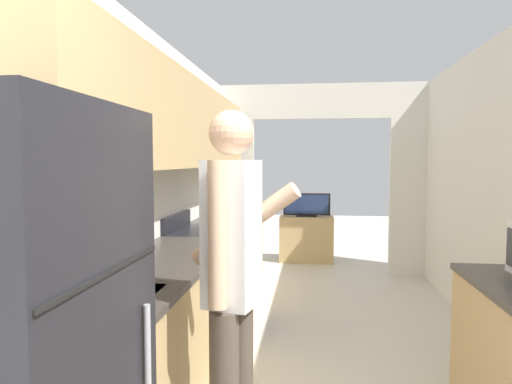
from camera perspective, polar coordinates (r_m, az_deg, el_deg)
wall_left at (r=3.35m, az=-13.52°, el=3.79°), size 0.38×7.87×2.50m
wall_far_with_doorway at (r=6.06m, az=8.10°, el=3.44°), size 3.08×0.06×2.50m
counter_left at (r=3.87m, az=-7.29°, el=-11.98°), size 0.62×4.24×0.88m
range_oven at (r=4.20m, az=-5.96°, el=-10.62°), size 0.66×0.78×1.02m
person at (r=2.07m, az=-3.04°, el=-12.08°), size 0.55×0.43×1.72m
tv_cabinet at (r=6.89m, az=6.33°, el=-5.81°), size 0.79×0.42×0.68m
television at (r=6.78m, az=6.36°, el=-1.64°), size 0.69×0.16×0.35m
knife at (r=4.62m, az=-5.66°, el=-3.67°), size 0.15×0.27×0.02m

